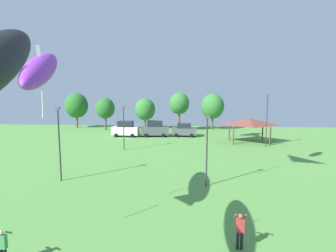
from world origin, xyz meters
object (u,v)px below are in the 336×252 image
at_px(light_post_1, 59,140).
at_px(light_post_2, 124,125).
at_px(parked_car_second_from_left, 155,129).
at_px(treeline_tree_0, 76,106).
at_px(light_post_0, 267,117).
at_px(person_standing_near_foreground, 240,229).
at_px(treeline_tree_1, 105,108).
at_px(parked_car_leftmost, 126,129).
at_px(light_post_3, 207,146).
at_px(treeline_tree_3, 179,104).
at_px(person_standing_mid_field, 2,245).
at_px(treeline_tree_2, 145,109).
at_px(treeline_tree_4, 213,106).
at_px(park_pavilion, 249,122).
at_px(parked_car_third_from_left, 184,130).
at_px(kite_flying_5, 40,69).

relative_size(light_post_1, light_post_2, 1.10).
xyz_separation_m(parked_car_second_from_left, treeline_tree_0, (-17.86, 9.84, 3.40)).
height_order(light_post_0, treeline_tree_0, treeline_tree_0).
xyz_separation_m(person_standing_near_foreground, treeline_tree_1, (-18.99, 39.01, 3.28)).
distance_m(parked_car_leftmost, light_post_3, 25.93).
bearing_deg(parked_car_leftmost, light_post_1, -87.91).
bearing_deg(treeline_tree_3, person_standing_mid_field, -98.06).
relative_size(person_standing_mid_field, light_post_2, 0.29).
distance_m(light_post_1, treeline_tree_2, 32.02).
xyz_separation_m(treeline_tree_0, treeline_tree_4, (28.26, -0.09, -0.06)).
xyz_separation_m(person_standing_near_foreground, light_post_2, (-10.71, 20.87, 2.19)).
xyz_separation_m(treeline_tree_0, treeline_tree_2, (14.69, -0.91, -0.68)).
bearing_deg(treeline_tree_2, park_pavilion, -36.46).
height_order(parked_car_leftmost, parked_car_third_from_left, parked_car_leftmost).
xyz_separation_m(treeline_tree_0, treeline_tree_1, (6.98, -2.51, -0.42)).
height_order(treeline_tree_2, treeline_tree_3, treeline_tree_3).
bearing_deg(treeline_tree_3, treeline_tree_4, 19.63).
bearing_deg(park_pavilion, light_post_2, -158.77).
bearing_deg(parked_car_second_from_left, person_standing_mid_field, -99.17).
bearing_deg(treeline_tree_0, light_post_0, -26.21).
bearing_deg(parked_car_third_from_left, light_post_2, -122.06).
height_order(person_standing_near_foreground, treeline_tree_3, treeline_tree_3).
xyz_separation_m(person_standing_mid_field, park_pavilion, (16.57, 29.53, 2.17)).
xyz_separation_m(parked_car_second_from_left, treeline_tree_4, (10.40, 9.75, 3.35)).
bearing_deg(light_post_2, person_standing_near_foreground, -62.82).
bearing_deg(light_post_1, treeline_tree_2, 86.97).
distance_m(light_post_1, treeline_tree_1, 30.97).
height_order(light_post_2, light_post_3, light_post_2).
xyz_separation_m(parked_car_leftmost, light_post_1, (0.07, -22.64, 2.18)).
xyz_separation_m(park_pavilion, light_post_3, (-7.44, -19.15, 0.10)).
distance_m(light_post_2, treeline_tree_3, 19.41).
distance_m(person_standing_mid_field, parked_car_third_from_left, 34.82).
bearing_deg(parked_car_leftmost, parked_car_second_from_left, 6.69).
bearing_deg(treeline_tree_1, person_standing_mid_field, -77.82).
bearing_deg(park_pavilion, treeline_tree_4, 106.59).
height_order(light_post_1, treeline_tree_2, treeline_tree_2).
relative_size(parked_car_leftmost, treeline_tree_2, 0.71).
relative_size(parked_car_leftmost, treeline_tree_3, 0.60).
xyz_separation_m(kite_flying_5, treeline_tree_4, (12.23, 40.14, -3.79)).
bearing_deg(light_post_0, treeline_tree_2, 140.73).
distance_m(person_standing_mid_field, treeline_tree_3, 41.72).
distance_m(parked_car_second_from_left, treeline_tree_3, 9.21).
bearing_deg(light_post_3, light_post_1, 178.78).
bearing_deg(person_standing_mid_field, park_pavilion, 39.04).
bearing_deg(light_post_2, treeline_tree_2, 91.66).
xyz_separation_m(parked_car_third_from_left, treeline_tree_2, (-8.08, 8.50, 2.91)).
relative_size(light_post_0, light_post_1, 1.17).
relative_size(parked_car_third_from_left, treeline_tree_4, 0.58).
bearing_deg(person_standing_near_foreground, parked_car_leftmost, 138.04).
height_order(kite_flying_5, treeline_tree_3, kite_flying_5).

